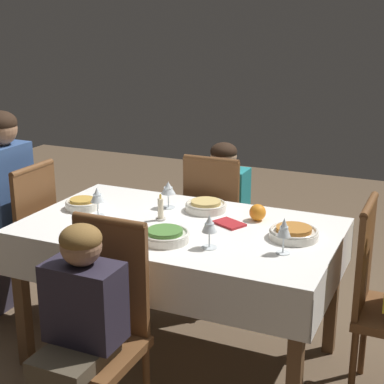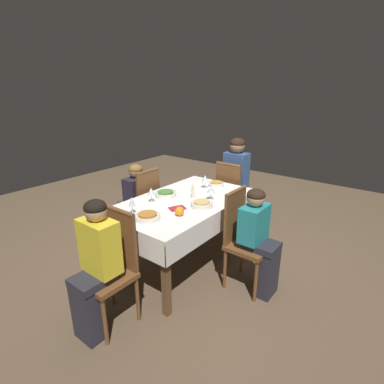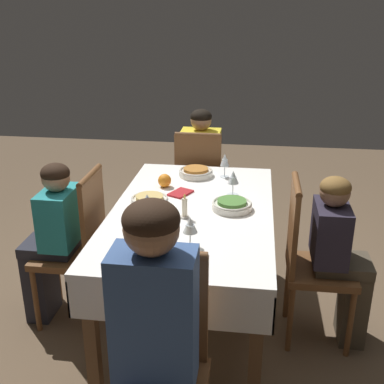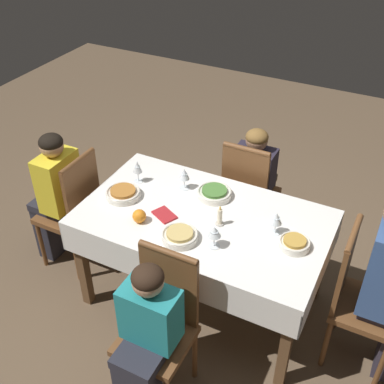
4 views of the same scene
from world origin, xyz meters
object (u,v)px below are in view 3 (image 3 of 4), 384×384
Objects in this scene: bowl_south at (232,205)px; chair_south at (309,256)px; bowl_east at (196,172)px; wine_glass_east at (225,161)px; orange_fruit at (165,181)px; chair_west at (162,360)px; person_child_yellow at (202,169)px; bowl_west at (172,255)px; chair_north at (79,243)px; wine_glass_west at (190,226)px; dining_table at (192,223)px; person_child_teal at (52,236)px; wine_glass_south at (233,178)px; bowl_north at (150,200)px; napkin_red_folded at (181,193)px; wine_glass_north at (147,201)px; person_adult_denim at (152,347)px; chair_east at (199,185)px; person_child_dark at (340,254)px; candle_centerpiece at (185,209)px.

chair_south is at bearing -100.19° from bowl_south.
wine_glass_east reaches higher than bowl_east.
orange_fruit is at bearing 66.80° from chair_south.
chair_west is 1.14m from chair_south.
person_child_yellow is 1.74m from bowl_west.
chair_north reaches higher than wine_glass_west.
person_child_teal reaches higher than dining_table.
wine_glass_west is 0.71m from wine_glass_south.
bowl_north is (0.48, 0.30, -0.08)m from wine_glass_west.
dining_table is 0.26m from napkin_red_folded.
wine_glass_north is 0.42m from napkin_red_folded.
person_child_teal reaches higher than wine_glass_north.
chair_north is 4.20× the size of bowl_east.
orange_fruit is (0.91, 0.21, 0.01)m from bowl_west.
bowl_west reaches higher than dining_table.
person_child_teal is at bearing 95.27° from bowl_south.
bowl_south is (0.10, -1.05, 0.22)m from person_child_teal.
person_adult_denim is 1.00m from wine_glass_north.
person_child_teal is 0.92× the size of person_child_yellow.
chair_east reaches higher than wine_glass_west.
person_child_teal is 5.66× the size of napkin_red_folded.
orange_fruit reaches higher than bowl_north.
bowl_south is at bearing -21.04° from bowl_west.
wine_glass_south is 0.87× the size of napkin_red_folded.
chair_east is at bearing -12.26° from orange_fruit.
bowl_west is (-0.53, 0.84, 0.23)m from person_child_dark.
wine_glass_north is 0.82m from wine_glass_east.
person_child_teal reaches higher than chair_west.
person_adult_denim reaches higher than wine_glass_south.
person_child_dark reaches higher than chair_south.
wine_glass_east is (0.63, -0.81, 0.34)m from chair_north.
napkin_red_folded is at bearing -132.14° from orange_fruit.
wine_glass_south is at bearing -167.04° from wine_glass_east.
orange_fruit is at bearing 77.74° from chair_east.
chair_north is 0.93m from bowl_south.
person_adult_denim is 1.71m from wine_glass_east.
candle_centerpiece is at bearing 168.10° from dining_table.
dining_table is 0.18m from candle_centerpiece.
chair_west is 1.29m from wine_glass_south.
wine_glass_north is (-1.31, 0.14, 0.26)m from person_child_yellow.
chair_north is 1.08m from wine_glass_east.
candle_centerpiece is at bearing -74.97° from wine_glass_north.
candle_centerpiece reaches higher than orange_fruit.
bowl_east is at bearing 5.75° from wine_glass_west.
person_child_teal is at bearing 128.95° from bowl_east.
wine_glass_west is at bearing 94.64° from person_child_yellow.
chair_west reaches higher than bowl_east.
dining_table is at bearing 6.44° from wine_glass_west.
person_child_dark reaches higher than chair_north.
wine_glass_south is at bearing 109.67° from chair_north.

